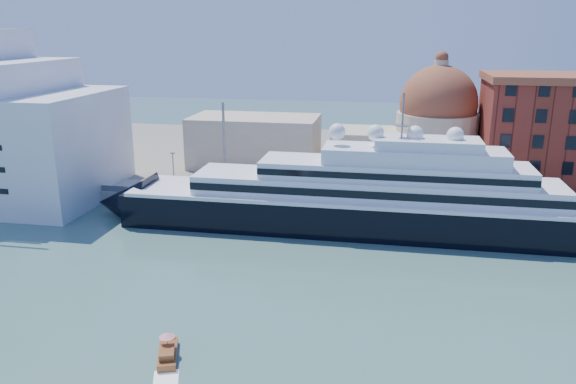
# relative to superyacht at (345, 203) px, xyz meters

# --- Properties ---
(ground) EXTENTS (400.00, 400.00, 0.00)m
(ground) POSITION_rel_superyacht_xyz_m (-4.70, -23.00, -4.87)
(ground) COLOR #3B6660
(ground) RESTS_ON ground
(quay) EXTENTS (180.00, 10.00, 2.50)m
(quay) POSITION_rel_superyacht_xyz_m (-4.70, 11.00, -3.62)
(quay) COLOR gray
(quay) RESTS_ON ground
(land) EXTENTS (260.00, 72.00, 2.00)m
(land) POSITION_rel_superyacht_xyz_m (-4.70, 52.00, -3.87)
(land) COLOR slate
(land) RESTS_ON ground
(quay_fence) EXTENTS (180.00, 0.10, 1.20)m
(quay_fence) POSITION_rel_superyacht_xyz_m (-4.70, 6.50, -1.77)
(quay_fence) COLOR slate
(quay_fence) RESTS_ON quay
(superyacht) EXTENTS (94.35, 13.08, 28.20)m
(superyacht) POSITION_rel_superyacht_xyz_m (0.00, 0.00, 0.00)
(superyacht) COLOR black
(superyacht) RESTS_ON ground
(service_barge) EXTENTS (13.20, 7.78, 2.82)m
(service_barge) POSITION_rel_superyacht_xyz_m (-57.70, -0.60, -4.06)
(service_barge) COLOR white
(service_barge) RESTS_ON ground
(water_taxi) EXTENTS (3.70, 6.08, 2.74)m
(water_taxi) POSITION_rel_superyacht_xyz_m (-15.24, -43.92, -4.21)
(water_taxi) COLOR brown
(water_taxi) RESTS_ON ground
(church) EXTENTS (66.00, 18.00, 25.50)m
(church) POSITION_rel_superyacht_xyz_m (1.69, 34.72, 6.04)
(church) COLOR beige
(church) RESTS_ON land
(lamp_posts) EXTENTS (120.80, 2.40, 18.00)m
(lamp_posts) POSITION_rel_superyacht_xyz_m (-17.36, 9.27, 4.97)
(lamp_posts) COLOR slate
(lamp_posts) RESTS_ON quay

